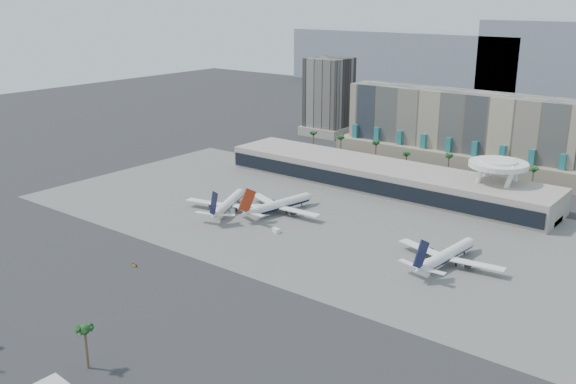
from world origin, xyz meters
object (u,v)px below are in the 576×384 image
Objects in this scene: airliner_right at (447,255)px; service_vehicle_b at (276,230)px; airliner_centre at (280,204)px; service_vehicle_a at (229,210)px; taxiway_sign at (134,265)px; airliner_left at (229,203)px.

airliner_right is 69.65m from service_vehicle_b.
service_vehicle_a is (-17.28, -14.36, -2.67)m from airliner_centre.
airliner_right reaches higher than taxiway_sign.
airliner_left reaches higher than taxiway_sign.
airliner_left is 34.58m from service_vehicle_b.
airliner_centre reaches higher than airliner_left.
airliner_right is 20.08× the size of taxiway_sign.
airliner_right reaches higher than service_vehicle_a.
taxiway_sign is at bearing -83.07° from airliner_centre.
airliner_left is at bearing 146.77° from service_vehicle_a.
airliner_centre is 1.02× the size of airliner_right.
taxiway_sign is (15.31, -65.34, -3.27)m from airliner_left.
airliner_centre is at bearing 84.29° from taxiway_sign.
airliner_right is at bearing 30.52° from service_vehicle_b.
airliner_left is 3.65m from service_vehicle_a.
airliner_left is 0.92× the size of airliner_centre.
airliner_centre is at bearing 179.54° from airliner_right.
service_vehicle_a is at bearing -130.45° from airliner_centre.
taxiway_sign is at bearing -70.91° from service_vehicle_a.
airliner_centre is 9.14× the size of service_vehicle_a.
airliner_right reaches higher than airliner_left.
airliner_left reaches higher than service_vehicle_a.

